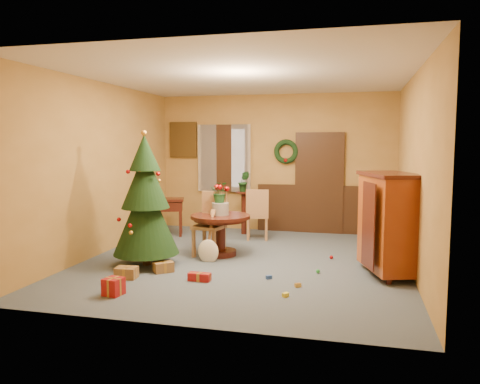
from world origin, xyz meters
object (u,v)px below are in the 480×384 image
(dining_table, at_px, (220,227))
(christmas_tree, at_px, (146,202))
(writing_desk, at_px, (162,208))
(chair_near, at_px, (211,221))
(sideboard, at_px, (389,221))

(dining_table, distance_m, christmas_tree, 1.38)
(christmas_tree, height_order, writing_desk, christmas_tree)
(dining_table, xyz_separation_m, chair_near, (-0.16, -0.02, 0.09))
(christmas_tree, bearing_deg, dining_table, 43.39)
(chair_near, bearing_deg, writing_desk, 137.45)
(dining_table, relative_size, christmas_tree, 0.48)
(chair_near, xyz_separation_m, sideboard, (2.80, -0.55, 0.21))
(dining_table, distance_m, sideboard, 2.72)
(dining_table, xyz_separation_m, writing_desk, (-1.61, 1.32, 0.10))
(chair_near, relative_size, christmas_tree, 0.51)
(writing_desk, distance_m, sideboard, 4.66)
(writing_desk, relative_size, sideboard, 0.65)
(christmas_tree, bearing_deg, writing_desk, 107.14)
(christmas_tree, distance_m, writing_desk, 2.34)
(dining_table, bearing_deg, christmas_tree, -136.61)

